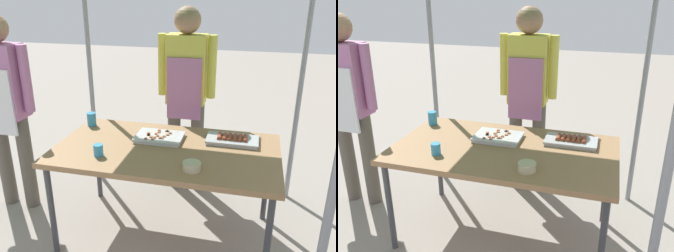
{
  "view_description": "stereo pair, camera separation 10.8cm",
  "coord_description": "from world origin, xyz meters",
  "views": [
    {
      "loc": [
        0.58,
        -2.27,
        1.83
      ],
      "look_at": [
        0.0,
        0.05,
        0.9
      ],
      "focal_mm": 38.27,
      "sensor_mm": 36.0,
      "label": 1
    },
    {
      "loc": [
        0.68,
        -2.24,
        1.83
      ],
      "look_at": [
        0.0,
        0.05,
        0.9
      ],
      "focal_mm": 38.27,
      "sensor_mm": 36.0,
      "label": 2
    }
  ],
  "objects": [
    {
      "name": "drink_cup_near_edge",
      "position": [
        -0.42,
        -0.24,
        0.79
      ],
      "size": [
        0.07,
        0.07,
        0.08
      ],
      "primitive_type": "cylinder",
      "color": "#338CBF",
      "rests_on": "stall_table"
    },
    {
      "name": "condiment_bowl",
      "position": [
        0.24,
        -0.29,
        0.78
      ],
      "size": [
        0.12,
        0.12,
        0.05
      ],
      "primitive_type": "cylinder",
      "color": "#BFB28C",
      "rests_on": "stall_table"
    },
    {
      "name": "tray_grilled_sausages",
      "position": [
        0.45,
        0.22,
        0.77
      ],
      "size": [
        0.38,
        0.21,
        0.05
      ],
      "color": "#ADADB2",
      "rests_on": "stall_table"
    },
    {
      "name": "vendor_woman",
      "position": [
        -0.01,
        0.78,
        1.01
      ],
      "size": [
        0.52,
        0.24,
        1.69
      ],
      "rotation": [
        0.0,
        0.0,
        3.14
      ],
      "color": "#595147",
      "rests_on": "ground"
    },
    {
      "name": "stall_table",
      "position": [
        0.0,
        0.0,
        0.7
      ],
      "size": [
        1.6,
        0.9,
        0.75
      ],
      "color": "#9E724C",
      "rests_on": "ground"
    },
    {
      "name": "tray_meat_skewers",
      "position": [
        -0.09,
        0.14,
        0.77
      ],
      "size": [
        0.36,
        0.26,
        0.04
      ],
      "color": "silver",
      "rests_on": "stall_table"
    },
    {
      "name": "drink_cup_by_wok",
      "position": [
        -0.71,
        0.28,
        0.81
      ],
      "size": [
        0.07,
        0.07,
        0.11
      ],
      "primitive_type": "cylinder",
      "color": "#338CBF",
      "rests_on": "stall_table"
    },
    {
      "name": "ground_plane",
      "position": [
        0.0,
        0.0,
        0.0
      ],
      "size": [
        18.0,
        18.0,
        0.0
      ],
      "primitive_type": "plane",
      "color": "gray"
    },
    {
      "name": "customer_nearby",
      "position": [
        -1.38,
        0.1,
        0.98
      ],
      "size": [
        0.52,
        0.23,
        1.66
      ],
      "color": "#595147",
      "rests_on": "ground"
    }
  ]
}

